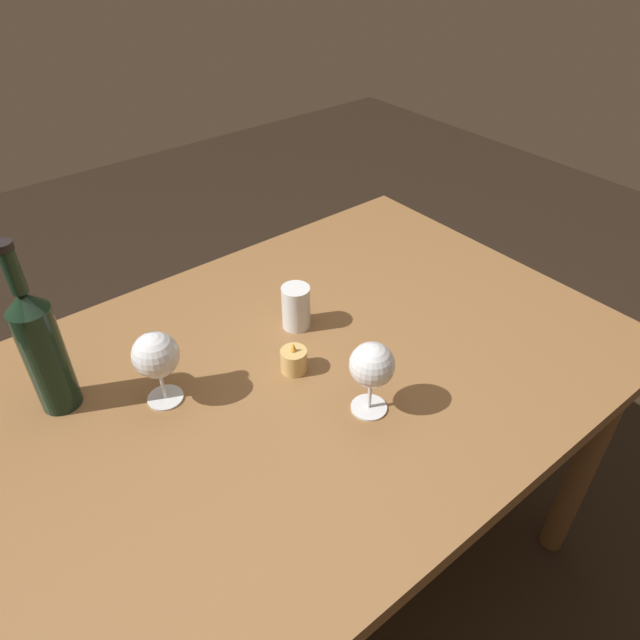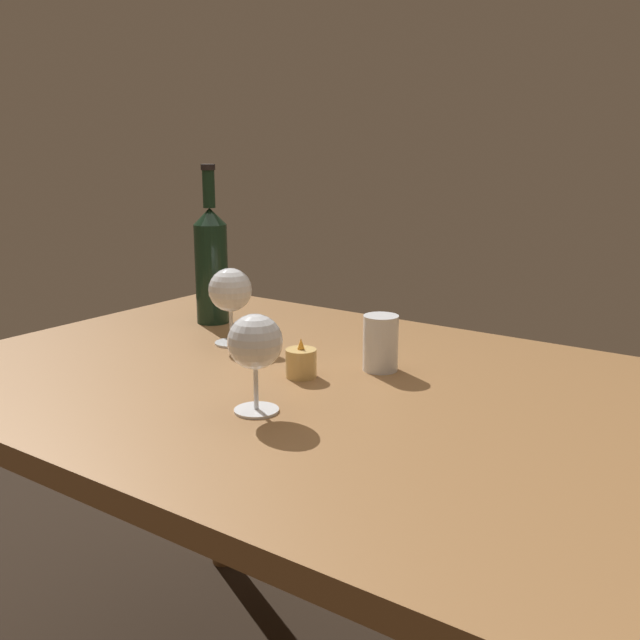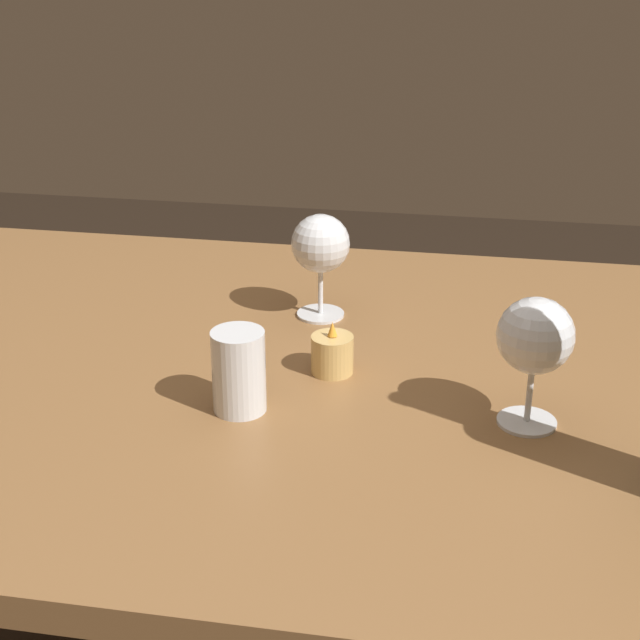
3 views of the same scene
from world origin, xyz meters
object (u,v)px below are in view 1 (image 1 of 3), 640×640
object	(u,v)px
wine_glass_right	(372,366)
wine_bottle	(42,348)
votive_candle	(295,362)
water_tumbler	(296,309)
wine_glass_left	(156,356)

from	to	relation	value
wine_glass_right	wine_bottle	distance (m)	0.56
wine_bottle	votive_candle	world-z (taller)	wine_bottle
votive_candle	water_tumbler	bearing A→B (deg)	51.94
wine_glass_right	water_tumbler	xyz separation A→B (m)	(0.04, 0.28, -0.06)
wine_glass_left	water_tumbler	size ratio (longest dim) A/B	1.54
votive_candle	wine_glass_left	bearing A→B (deg)	159.11
water_tumbler	votive_candle	size ratio (longest dim) A/B	1.44
wine_glass_left	votive_candle	bearing A→B (deg)	-20.89
water_tumbler	votive_candle	world-z (taller)	water_tumbler
wine_glass_left	water_tumbler	bearing A→B (deg)	4.26
water_tumbler	votive_candle	xyz separation A→B (m)	(-0.09, -0.11, -0.02)
wine_glass_right	water_tumbler	bearing A→B (deg)	80.92
wine_glass_right	wine_bottle	bearing A→B (deg)	139.79
wine_bottle	water_tumbler	world-z (taller)	wine_bottle
wine_glass_right	votive_candle	xyz separation A→B (m)	(-0.04, 0.16, -0.08)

